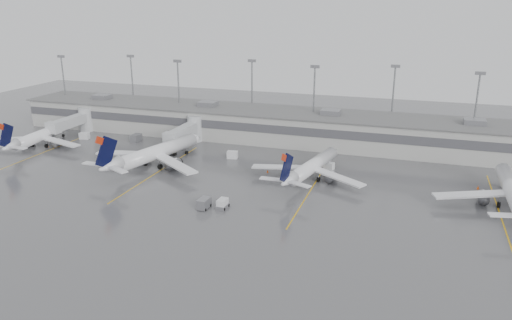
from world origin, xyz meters
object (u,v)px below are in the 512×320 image
(jet_mid_right, at_px, (311,167))
(baggage_tug, at_px, (222,205))
(jet_far_left, at_px, (40,136))
(jet_mid_left, at_px, (154,153))

(jet_mid_right, height_order, baggage_tug, jet_mid_right)
(jet_far_left, distance_m, jet_mid_left, 37.04)
(jet_far_left, bearing_deg, jet_mid_right, -7.33)
(jet_far_left, distance_m, baggage_tug, 64.88)
(jet_far_left, height_order, baggage_tug, jet_far_left)
(jet_mid_left, height_order, baggage_tug, jet_mid_left)
(jet_mid_left, relative_size, baggage_tug, 11.50)
(jet_mid_left, relative_size, jet_mid_right, 1.14)
(jet_far_left, bearing_deg, jet_mid_left, -13.60)
(jet_far_left, height_order, jet_mid_left, jet_mid_left)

